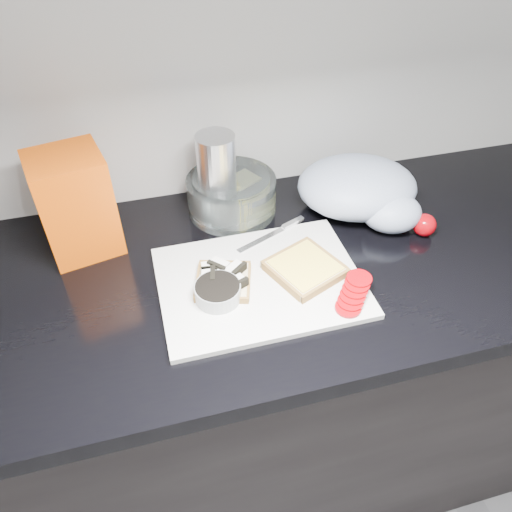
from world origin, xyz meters
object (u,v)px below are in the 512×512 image
(glass_bowl, at_px, (232,195))
(steel_canister, at_px, (217,177))
(cutting_board, at_px, (260,282))
(bread_bag, at_px, (75,204))

(glass_bowl, height_order, steel_canister, steel_canister)
(cutting_board, distance_m, bread_bag, 0.41)
(cutting_board, relative_size, glass_bowl, 1.94)
(cutting_board, distance_m, steel_canister, 0.27)
(cutting_board, xyz_separation_m, bread_bag, (-0.33, 0.21, 0.11))
(glass_bowl, xyz_separation_m, bread_bag, (-0.34, -0.05, 0.07))
(bread_bag, distance_m, steel_canister, 0.30)
(glass_bowl, relative_size, steel_canister, 1.01)
(glass_bowl, distance_m, bread_bag, 0.35)
(glass_bowl, bearing_deg, steel_canister, -164.90)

